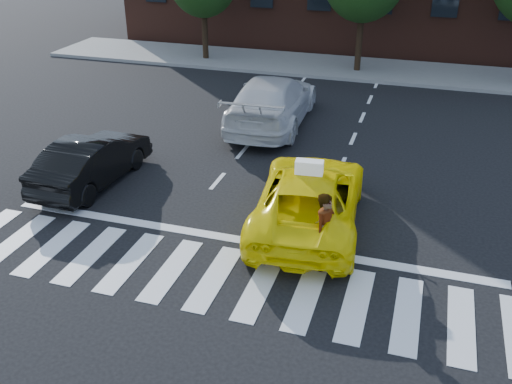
% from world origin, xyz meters
% --- Properties ---
extents(ground, '(120.00, 120.00, 0.00)m').
position_xyz_m(ground, '(0.00, 0.00, 0.00)').
color(ground, black).
rests_on(ground, ground).
extents(crosswalk, '(13.00, 2.40, 0.01)m').
position_xyz_m(crosswalk, '(0.00, 0.00, 0.01)').
color(crosswalk, silver).
rests_on(crosswalk, ground).
extents(stop_line, '(12.00, 0.30, 0.01)m').
position_xyz_m(stop_line, '(0.00, 1.60, 0.01)').
color(stop_line, silver).
rests_on(stop_line, ground).
extents(sidewalk_far, '(30.00, 4.00, 0.15)m').
position_xyz_m(sidewalk_far, '(0.00, 17.50, 0.07)').
color(sidewalk_far, slate).
rests_on(sidewalk_far, ground).
extents(taxi, '(2.94, 5.50, 1.47)m').
position_xyz_m(taxi, '(1.40, 2.83, 0.74)').
color(taxi, '#FFE605').
rests_on(taxi, ground).
extents(black_sedan, '(1.61, 4.23, 1.38)m').
position_xyz_m(black_sedan, '(-4.90, 3.28, 0.69)').
color(black_sedan, black).
rests_on(black_sedan, ground).
extents(white_suv, '(2.67, 6.04, 1.72)m').
position_xyz_m(white_suv, '(-1.40, 9.33, 0.86)').
color(white_suv, silver).
rests_on(white_suv, ground).
extents(woman, '(0.65, 0.77, 1.78)m').
position_xyz_m(woman, '(2.12, 1.10, 0.89)').
color(woman, '#999999').
rests_on(woman, ground).
extents(dog, '(0.52, 0.33, 0.31)m').
position_xyz_m(dog, '(0.93, 0.84, 0.18)').
color(dog, '#896646').
rests_on(dog, ground).
extents(taxi_sign, '(0.67, 0.34, 0.32)m').
position_xyz_m(taxi_sign, '(1.40, 2.63, 1.63)').
color(taxi_sign, white).
rests_on(taxi_sign, taxi).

